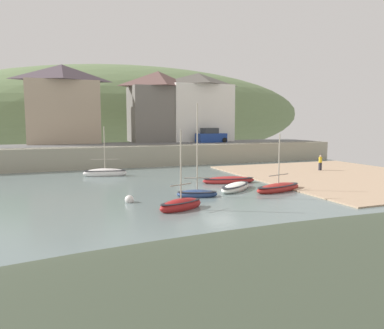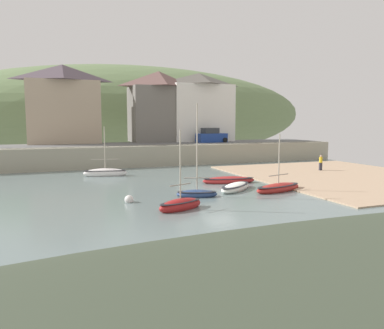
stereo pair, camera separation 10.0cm
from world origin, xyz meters
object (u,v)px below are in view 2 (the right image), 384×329
(sailboat_nearest_shore, at_px, (105,173))
(waterfront_building_right, at_px, (199,107))
(parked_car_near_slipway, at_px, (211,136))
(mooring_buoy, at_px, (129,200))
(waterfront_building_left, at_px, (64,104))
(fishing_boat_green, at_px, (180,205))
(person_on_slipway, at_px, (321,162))
(dinghy_open_wooden, at_px, (229,180))
(sailboat_white_hull, at_px, (278,188))
(sailboat_blue_trim, at_px, (235,187))
(motorboat_with_cabin, at_px, (197,193))
(waterfront_building_centre, at_px, (159,106))

(sailboat_nearest_shore, bearing_deg, waterfront_building_right, 55.84)
(parked_car_near_slipway, relative_size, mooring_buoy, 7.08)
(waterfront_building_left, distance_m, parked_car_near_slipway, 19.64)
(fishing_boat_green, xyz_separation_m, person_on_slipway, (19.58, 11.12, 0.69))
(person_on_slipway, bearing_deg, waterfront_building_right, 107.29)
(parked_car_near_slipway, bearing_deg, waterfront_building_right, 85.12)
(dinghy_open_wooden, height_order, sailboat_white_hull, sailboat_white_hull)
(sailboat_blue_trim, bearing_deg, parked_car_near_slipway, 32.11)
(fishing_boat_green, relative_size, sailboat_white_hull, 1.06)
(parked_car_near_slipway, xyz_separation_m, person_on_slipway, (6.04, -14.86, -2.22))
(motorboat_with_cabin, bearing_deg, sailboat_white_hull, 15.35)
(sailboat_blue_trim, relative_size, mooring_buoy, 6.90)
(fishing_boat_green, distance_m, person_on_slipway, 22.53)
(sailboat_white_hull, bearing_deg, dinghy_open_wooden, 95.33)
(sailboat_blue_trim, bearing_deg, motorboat_with_cabin, 160.15)
(person_on_slipway, relative_size, mooring_buoy, 2.71)
(fishing_boat_green, distance_m, sailboat_white_hull, 9.40)
(waterfront_building_centre, relative_size, person_on_slipway, 5.99)
(motorboat_with_cabin, bearing_deg, person_on_slipway, 42.23)
(sailboat_nearest_shore, relative_size, sailboat_blue_trim, 1.21)
(mooring_buoy, bearing_deg, sailboat_white_hull, -0.67)
(sailboat_blue_trim, bearing_deg, sailboat_nearest_shore, 87.52)
(waterfront_building_right, distance_m, mooring_buoy, 32.50)
(motorboat_with_cabin, bearing_deg, sailboat_nearest_shore, 127.60)
(person_on_slipway, xyz_separation_m, mooring_buoy, (-22.06, -8.00, -0.81))
(waterfront_building_right, relative_size, mooring_buoy, 16.26)
(sailboat_nearest_shore, xyz_separation_m, sailboat_white_hull, (11.08, -12.78, -0.06))
(waterfront_building_centre, height_order, mooring_buoy, waterfront_building_centre)
(person_on_slipway, bearing_deg, sailboat_nearest_shore, 167.94)
(fishing_boat_green, distance_m, mooring_buoy, 3.98)
(dinghy_open_wooden, distance_m, parked_car_near_slipway, 19.55)
(dinghy_open_wooden, relative_size, mooring_buoy, 7.95)
(sailboat_white_hull, bearing_deg, motorboat_with_cabin, 162.26)
(waterfront_building_centre, distance_m, waterfront_building_right, 6.02)
(waterfront_building_left, xyz_separation_m, fishing_boat_green, (5.10, -30.48, -7.17))
(waterfront_building_centre, bearing_deg, parked_car_near_slipway, -36.82)
(motorboat_with_cabin, height_order, sailboat_white_hull, motorboat_with_cabin)
(person_on_slipway, bearing_deg, waterfront_building_centre, 121.90)
(sailboat_white_hull, bearing_deg, fishing_boat_green, -176.87)
(waterfront_building_left, height_order, fishing_boat_green, waterfront_building_left)
(sailboat_white_hull, distance_m, mooring_buoy, 11.39)
(sailboat_white_hull, bearing_deg, sailboat_nearest_shore, 115.52)
(waterfront_building_centre, height_order, sailboat_white_hull, waterfront_building_centre)
(waterfront_building_right, relative_size, sailboat_nearest_shore, 1.94)
(motorboat_with_cabin, height_order, mooring_buoy, motorboat_with_cabin)
(waterfront_building_left, distance_m, mooring_buoy, 28.43)
(person_on_slipway, bearing_deg, sailboat_blue_trim, -153.97)
(sailboat_nearest_shore, distance_m, dinghy_open_wooden, 12.25)
(waterfront_building_left, xyz_separation_m, sailboat_nearest_shore, (2.93, -14.71, -7.15))
(waterfront_building_centre, relative_size, sailboat_blue_trim, 2.36)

